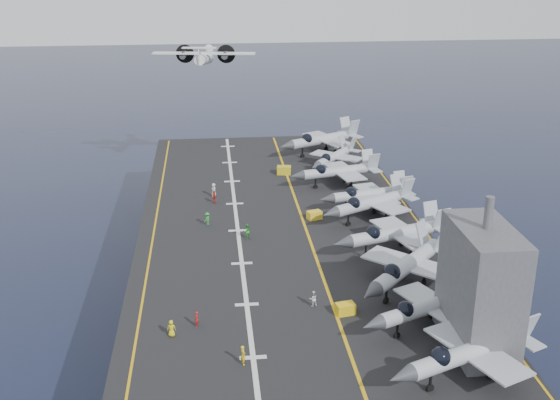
{
  "coord_description": "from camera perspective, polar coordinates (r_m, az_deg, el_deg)",
  "views": [
    {
      "loc": [
        -9.22,
        -85.21,
        46.61
      ],
      "look_at": [
        0.0,
        4.0,
        13.0
      ],
      "focal_mm": 45.0,
      "sensor_mm": 36.0,
      "label": 1
    }
  ],
  "objects": [
    {
      "name": "fighter_jet_2",
      "position": [
        78.03,
        10.31,
        -5.16
      ],
      "size": [
        18.9,
        19.15,
        5.61
      ],
      "primitive_type": null,
      "color": "gray",
      "rests_on": "flight_deck"
    },
    {
      "name": "fighter_jet_5",
      "position": [
        99.93,
        7.4,
        0.58
      ],
      "size": [
        15.34,
        11.87,
        4.75
      ],
      "primitive_type": null,
      "color": "#8E969D",
      "rests_on": "flight_deck"
    },
    {
      "name": "crew_7",
      "position": [
        73.99,
        2.71,
        -8.01
      ],
      "size": [
        1.15,
        0.87,
        1.75
      ],
      "primitive_type": "imported",
      "color": "silver",
      "rests_on": "flight_deck"
    },
    {
      "name": "crew_4",
      "position": [
        102.17,
        -5.37,
        0.25
      ],
      "size": [
        0.98,
        1.25,
        1.86
      ],
      "primitive_type": "imported",
      "color": "red",
      "rests_on": "flight_deck"
    },
    {
      "name": "fighter_jet_3",
      "position": [
        86.48,
        9.5,
        -2.58
      ],
      "size": [
        17.71,
        14.34,
        5.33
      ],
      "primitive_type": null,
      "color": "gray",
      "rests_on": "flight_deck"
    },
    {
      "name": "fighter_jet_6",
      "position": [
        108.85,
        4.88,
        2.43
      ],
      "size": [
        16.19,
        12.6,
        5.0
      ],
      "primitive_type": null,
      "color": "#9EA7B1",
      "rests_on": "flight_deck"
    },
    {
      "name": "tow_cart_a",
      "position": [
        72.96,
        5.33,
        -8.79
      ],
      "size": [
        2.11,
        1.59,
        1.14
      ],
      "primitive_type": null,
      "color": "yellow",
      "rests_on": "flight_deck"
    },
    {
      "name": "crew_5",
      "position": [
        104.75,
        -5.41,
        0.82
      ],
      "size": [
        0.85,
        1.25,
        2.05
      ],
      "primitive_type": "imported",
      "color": "silver",
      "rests_on": "flight_deck"
    },
    {
      "name": "fighter_jet_1",
      "position": [
        70.96,
        12.1,
        -8.35
      ],
      "size": [
        16.9,
        14.49,
        4.95
      ],
      "primitive_type": null,
      "color": "gray",
      "rests_on": "flight_deck"
    },
    {
      "name": "crew_1",
      "position": [
        70.81,
        -6.8,
        -9.59
      ],
      "size": [
        0.75,
        1.05,
        1.66
      ],
      "primitive_type": "imported",
      "color": "#B21919",
      "rests_on": "flight_deck"
    },
    {
      "name": "flight_deck",
      "position": [
        93.12,
        0.25,
        -2.47
      ],
      "size": [
        38.0,
        92.0,
        0.4
      ],
      "primitive_type": "cube",
      "color": "black",
      "rests_on": "hull"
    },
    {
      "name": "crew_2",
      "position": [
        89.93,
        -2.73,
        -2.54
      ],
      "size": [
        1.4,
        1.2,
        1.98
      ],
      "primitive_type": "imported",
      "color": "green",
      "rests_on": "flight_deck"
    },
    {
      "name": "crew_3",
      "position": [
        94.43,
        -5.93,
        -1.53
      ],
      "size": [
        1.25,
        1.3,
        1.81
      ],
      "primitive_type": "imported",
      "color": "#298A32",
      "rests_on": "flight_deck"
    },
    {
      "name": "crew_6",
      "position": [
        64.77,
        -3.02,
        -12.47
      ],
      "size": [
        1.05,
        1.31,
        1.91
      ],
      "primitive_type": "imported",
      "color": "yellow",
      "rests_on": "flight_deck"
    },
    {
      "name": "fighter_jet_4",
      "position": [
        96.1,
        7.51,
        -0.12
      ],
      "size": [
        17.84,
        15.83,
        5.17
      ],
      "primitive_type": null,
      "color": "gray",
      "rests_on": "flight_deck"
    },
    {
      "name": "tow_cart_b",
      "position": [
        96.18,
        2.81,
        -1.23
      ],
      "size": [
        2.21,
        1.81,
        1.14
      ],
      "primitive_type": null,
      "color": "yellow",
      "rests_on": "flight_deck"
    },
    {
      "name": "deck_edge_stbd",
      "position": [
        96.64,
        11.23,
        -1.86
      ],
      "size": [
        0.25,
        90.0,
        0.02
      ],
      "primitive_type": "cube",
      "color": "gold",
      "rests_on": "flight_deck"
    },
    {
      "name": "fighter_jet_8",
      "position": [
        125.14,
        3.54,
        5.02
      ],
      "size": [
        19.31,
        16.97,
        5.62
      ],
      "primitive_type": null,
      "color": "#959FA5",
      "rests_on": "flight_deck"
    },
    {
      "name": "deck_edge_port",
      "position": [
        92.91,
        -10.24,
        -2.73
      ],
      "size": [
        0.25,
        90.0,
        0.02
      ],
      "primitive_type": "cube",
      "color": "gold",
      "rests_on": "flight_deck"
    },
    {
      "name": "fighter_jet_0",
      "position": [
        64.3,
        15.18,
        -11.73
      ],
      "size": [
        18.01,
        15.32,
        5.29
      ],
      "primitive_type": null,
      "color": "gray",
      "rests_on": "flight_deck"
    },
    {
      "name": "landing_centerline",
      "position": [
        92.64,
        -3.44,
        -2.49
      ],
      "size": [
        0.5,
        90.0,
        0.02
      ],
      "primitive_type": "cube",
      "color": "silver",
      "rests_on": "flight_deck"
    },
    {
      "name": "fighter_jet_7",
      "position": [
        116.87,
        4.44,
        3.6
      ],
      "size": [
        14.99,
        15.73,
        4.56
      ],
      "primitive_type": null,
      "color": "#929AA2",
      "rests_on": "flight_deck"
    },
    {
      "name": "transport_plane",
      "position": [
        137.41,
        -6.19,
        11.3
      ],
      "size": [
        21.23,
        15.89,
        4.63
      ],
      "primitive_type": null,
      "color": "white"
    },
    {
      "name": "ground",
      "position": [
        97.57,
        0.24,
        -7.99
      ],
      "size": [
        500.0,
        500.0,
        0.0
      ],
      "primitive_type": "plane",
      "color": "#142135",
      "rests_on": "ground"
    },
    {
      "name": "crew_0",
      "position": [
        69.58,
        -8.82,
        -10.27
      ],
      "size": [
        1.06,
        0.74,
        1.71
      ],
      "primitive_type": "imported",
      "color": "yellow",
      "rests_on": "flight_deck"
    },
    {
      "name": "island_superstructure",
      "position": [
        66.78,
        16.09,
        -5.79
      ],
      "size": [
        5.0,
        10.0,
        15.0
      ],
      "primitive_type": null,
      "color": "#56595E",
      "rests_on": "flight_deck"
    },
    {
      "name": "hull",
      "position": [
        95.28,
        0.25,
        -5.35
      ],
      "size": [
        36.0,
        90.0,
        10.0
      ],
      "primitive_type": "cube",
      "color": "#56595E",
      "rests_on": "ground"
    },
    {
      "name": "foul_line",
      "position": [
        93.38,
        2.09,
        -2.27
      ],
      "size": [
        0.35,
        90.0,
        0.02
      ],
      "primitive_type": "cube",
      "color": "gold",
      "rests_on": "flight_deck"
    },
    {
      "name": "tow_cart_c",
      "position": [
        114.42,
        0.32,
        2.44
      ],
      "size": [
        2.42,
        1.77,
        1.33
      ],
      "primitive_type": null,
      "color": "gold",
      "rests_on": "flight_deck"
    }
  ]
}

